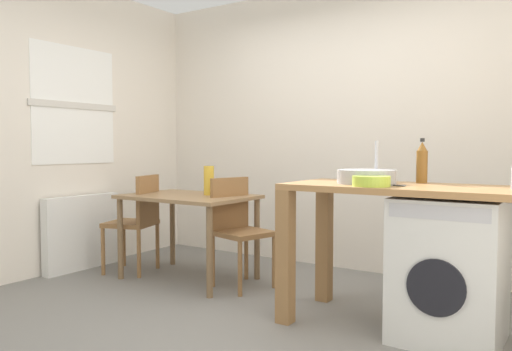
# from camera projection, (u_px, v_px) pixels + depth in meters

# --- Properties ---
(ground_plane) EXTENTS (5.46, 5.46, 0.00)m
(ground_plane) POSITION_uv_depth(u_px,v_px,m) (236.00, 317.00, 3.41)
(ground_plane) COLOR slate
(wall_back) EXTENTS (4.60, 0.10, 2.70)m
(wall_back) POSITION_uv_depth(u_px,v_px,m) (343.00, 127.00, 4.79)
(wall_back) COLOR silver
(wall_back) RESTS_ON ground_plane
(wall_window_side) EXTENTS (0.12, 3.80, 2.70)m
(wall_window_side) POSITION_uv_depth(u_px,v_px,m) (43.00, 125.00, 4.53)
(wall_window_side) COLOR silver
(wall_window_side) RESTS_ON ground_plane
(radiator) EXTENTS (0.10, 0.80, 0.70)m
(radiator) POSITION_uv_depth(u_px,v_px,m) (82.00, 232.00, 4.76)
(radiator) COLOR white
(radiator) RESTS_ON ground_plane
(dining_table) EXTENTS (1.10, 0.76, 0.74)m
(dining_table) POSITION_uv_depth(u_px,v_px,m) (188.00, 206.00, 4.38)
(dining_table) COLOR olive
(dining_table) RESTS_ON ground_plane
(chair_person_seat) EXTENTS (0.50, 0.50, 0.90)m
(chair_person_seat) POSITION_uv_depth(u_px,v_px,m) (138.00, 218.00, 4.63)
(chair_person_seat) COLOR olive
(chair_person_seat) RESTS_ON ground_plane
(chair_opposite) EXTENTS (0.49, 0.49, 0.90)m
(chair_opposite) POSITION_uv_depth(u_px,v_px,m) (238.00, 225.00, 4.18)
(chair_opposite) COLOR olive
(chair_opposite) RESTS_ON ground_plane
(kitchen_counter) EXTENTS (1.50, 0.68, 0.92)m
(kitchen_counter) POSITION_uv_depth(u_px,v_px,m) (374.00, 208.00, 3.24)
(kitchen_counter) COLOR #9E7042
(kitchen_counter) RESTS_ON ground_plane
(washing_machine) EXTENTS (0.60, 0.61, 0.86)m
(washing_machine) POSITION_uv_depth(u_px,v_px,m) (449.00, 269.00, 3.00)
(washing_machine) COLOR silver
(washing_machine) RESTS_ON ground_plane
(sink_basin) EXTENTS (0.38, 0.38, 0.09)m
(sink_basin) POSITION_uv_depth(u_px,v_px,m) (366.00, 177.00, 3.26)
(sink_basin) COLOR #9EA0A5
(sink_basin) RESTS_ON kitchen_counter
(tap) EXTENTS (0.02, 0.02, 0.28)m
(tap) POSITION_uv_depth(u_px,v_px,m) (376.00, 161.00, 3.41)
(tap) COLOR #B2B2B7
(tap) RESTS_ON kitchen_counter
(bottle_tall_green) EXTENTS (0.07, 0.07, 0.30)m
(bottle_tall_green) POSITION_uv_depth(u_px,v_px,m) (422.00, 163.00, 3.32)
(bottle_tall_green) COLOR brown
(bottle_tall_green) RESTS_ON kitchen_counter
(mixing_bowl) EXTENTS (0.23, 0.23, 0.06)m
(mixing_bowl) POSITION_uv_depth(u_px,v_px,m) (371.00, 180.00, 3.04)
(mixing_bowl) COLOR #A8C63D
(mixing_bowl) RESTS_ON kitchen_counter
(vase) EXTENTS (0.09, 0.09, 0.25)m
(vase) POSITION_uv_depth(u_px,v_px,m) (209.00, 181.00, 4.37)
(vase) COLOR gold
(vase) RESTS_ON dining_table
(scissors) EXTENTS (0.15, 0.06, 0.01)m
(scissors) POSITION_uv_depth(u_px,v_px,m) (393.00, 185.00, 3.06)
(scissors) COLOR #B2B2B7
(scissors) RESTS_ON kitchen_counter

